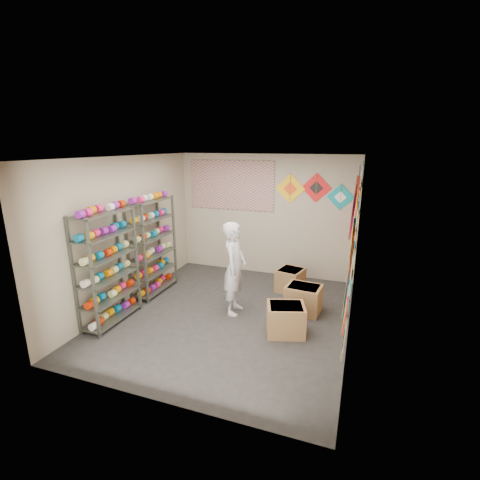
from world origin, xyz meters
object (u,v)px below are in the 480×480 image
at_px(shelf_rack_front, 108,268).
at_px(carton_a, 286,319).
at_px(carton_b, 303,299).
at_px(shelf_rack_back, 153,247).
at_px(shopkeeper, 234,268).
at_px(carton_c, 290,280).

bearing_deg(shelf_rack_front, carton_a, 11.61).
bearing_deg(carton_b, shelf_rack_back, -171.94).
bearing_deg(shelf_rack_back, shopkeeper, -8.93).
relative_size(shelf_rack_front, shelf_rack_back, 1.00).
bearing_deg(shopkeeper, carton_a, -117.84).
distance_m(carton_a, carton_c, 1.71).
height_order(shelf_rack_back, shopkeeper, shelf_rack_back).
height_order(shelf_rack_back, carton_b, shelf_rack_back).
bearing_deg(shopkeeper, carton_b, -75.28).
distance_m(shelf_rack_back, carton_c, 2.84).
bearing_deg(shopkeeper, shelf_rack_back, 76.12).
xyz_separation_m(shelf_rack_back, shopkeeper, (1.83, -0.29, -0.13)).
height_order(shelf_rack_front, carton_b, shelf_rack_front).
bearing_deg(shelf_rack_back, carton_c, 20.64).
relative_size(shelf_rack_front, carton_b, 3.18).
distance_m(shelf_rack_front, carton_c, 3.50).
distance_m(carton_b, carton_c, 0.94).
bearing_deg(shelf_rack_back, carton_a, -14.13).
height_order(shopkeeper, carton_c, shopkeeper).
relative_size(carton_a, carton_c, 1.11).
bearing_deg(shelf_rack_front, carton_b, 25.56).
height_order(shelf_rack_front, carton_a, shelf_rack_front).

